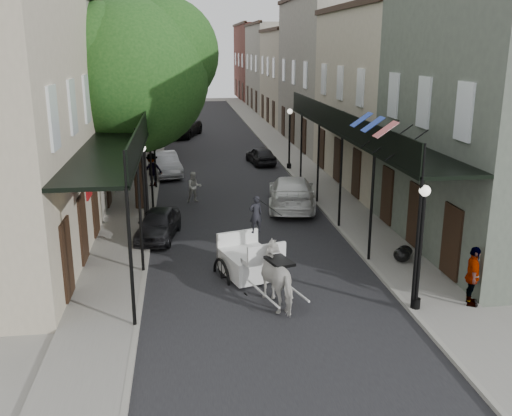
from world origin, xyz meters
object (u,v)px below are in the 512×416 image
object	(u,v)px
lamppost_right_far	(289,138)
pedestrian_sidewalk_left	(152,170)
lamppost_right_near	(420,246)
lamppost_left	(144,188)
carriage	(243,240)
pedestrian_walking	(194,187)
pedestrian_sidewalk_right	(473,276)
car_left_far	(180,128)
horse	(281,277)
car_right_far	(261,155)
tree_far	(154,71)
car_left_near	(158,224)
tree_near	(142,70)
car_right_near	(291,192)
car_left_mid	(165,164)

from	to	relation	value
lamppost_right_far	pedestrian_sidewalk_left	world-z (taller)	lamppost_right_far
pedestrian_sidewalk_left	lamppost_right_near	bearing A→B (deg)	95.41
lamppost_left	carriage	size ratio (longest dim) A/B	1.24
lamppost_left	pedestrian_walking	world-z (taller)	lamppost_left
pedestrian_sidewalk_right	car_left_far	xyz separation A→B (m)	(-8.40, 34.62, -0.24)
horse	car_right_far	size ratio (longest dim) A/B	0.61
tree_far	car_left_near	world-z (taller)	tree_far
tree_far	pedestrian_walking	distance (m)	14.18
pedestrian_walking	lamppost_right_near	bearing A→B (deg)	-76.24
lamppost_right_far	car_left_far	xyz separation A→B (m)	(-6.70, 14.62, -1.27)
tree_near	tree_far	world-z (taller)	tree_near
horse	car_left_far	size ratio (longest dim) A/B	0.38
car_left_far	lamppost_left	bearing A→B (deg)	-76.52
car_left_far	car_right_near	xyz separation A→B (m)	(5.20, -23.13, -0.02)
carriage	car_left_near	xyz separation A→B (m)	(-3.03, 4.05, -0.56)
car_left_mid	car_right_near	distance (m)	10.10
tree_near	car_left_far	distance (m)	23.21
pedestrian_sidewalk_right	car_left_near	world-z (taller)	pedestrian_sidewalk_right
horse	car_right_far	distance (m)	21.23
tree_near	carriage	bearing A→B (deg)	-66.93
lamppost_left	carriage	bearing A→B (deg)	-50.85
tree_near	car_left_near	size ratio (longest dim) A/B	2.72
car_left_far	lamppost_right_near	bearing A→B (deg)	-62.35
tree_far	horse	bearing A→B (deg)	-79.86
lamppost_right_far	car_left_far	distance (m)	16.13
pedestrian_walking	pedestrian_sidewalk_right	xyz separation A→B (m)	(7.80, -13.13, 0.26)
car_left_mid	car_right_far	size ratio (longest dim) A/B	1.23
car_left_near	car_right_far	xyz separation A→B (m)	(6.20, 14.37, -0.01)
tree_far	pedestrian_sidewalk_right	bearing A→B (deg)	-69.01
car_left_far	car_right_far	bearing A→B (deg)	-50.75
tree_far	car_left_near	size ratio (longest dim) A/B	2.43
tree_far	lamppost_left	bearing A→B (deg)	-89.54
carriage	car_left_mid	bearing A→B (deg)	83.53
pedestrian_sidewalk_right	car_left_far	world-z (taller)	pedestrian_sidewalk_right
horse	lamppost_right_near	bearing A→B (deg)	148.09
car_left_near	car_left_far	bearing A→B (deg)	98.38
pedestrian_sidewalk_right	lamppost_right_near	bearing A→B (deg)	113.11
lamppost_right_far	carriage	bearing A→B (deg)	-105.97
lamppost_right_far	pedestrian_walking	world-z (taller)	lamppost_right_far
tree_near	lamppost_right_near	world-z (taller)	tree_near
carriage	car_left_far	size ratio (longest dim) A/B	0.53
lamppost_left	car_left_mid	size ratio (longest dim) A/B	0.87
lamppost_right_near	horse	size ratio (longest dim) A/B	1.75
lamppost_left	lamppost_right_far	xyz separation A→B (m)	(8.20, 12.00, 0.00)
horse	lamppost_left	bearing A→B (deg)	-75.41
tree_near	car_right_near	bearing A→B (deg)	-5.81
lamppost_right_near	pedestrian_sidewalk_right	distance (m)	1.98
pedestrian_sidewalk_left	car_left_far	distance (m)	18.30
tree_near	pedestrian_sidewalk_right	size ratio (longest dim) A/B	5.31
car_left_mid	horse	bearing A→B (deg)	-89.58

